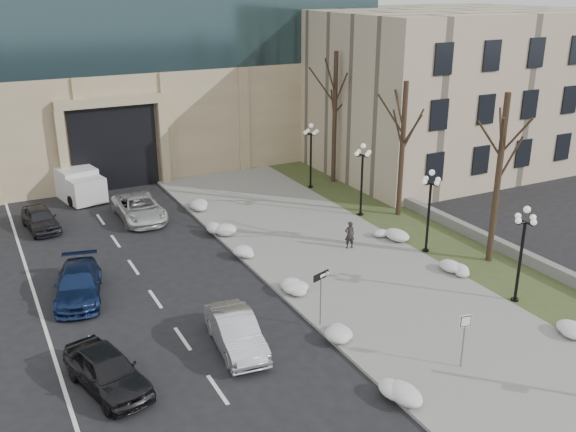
% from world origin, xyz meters
% --- Properties ---
extents(ground, '(160.00, 160.00, 0.00)m').
position_xyz_m(ground, '(0.00, 0.00, 0.00)').
color(ground, black).
rests_on(ground, ground).
extents(sidewalk, '(9.00, 40.00, 0.12)m').
position_xyz_m(sidewalk, '(3.50, 14.00, 0.06)').
color(sidewalk, gray).
rests_on(sidewalk, ground).
extents(curb, '(0.30, 40.00, 0.14)m').
position_xyz_m(curb, '(-1.00, 14.00, 0.07)').
color(curb, gray).
rests_on(curb, ground).
extents(grass_strip, '(4.00, 40.00, 0.10)m').
position_xyz_m(grass_strip, '(10.00, 14.00, 0.05)').
color(grass_strip, '#344321').
rests_on(grass_strip, ground).
extents(stone_wall, '(0.50, 30.00, 0.70)m').
position_xyz_m(stone_wall, '(12.00, 16.00, 0.35)').
color(stone_wall, slate).
rests_on(stone_wall, ground).
extents(classical_building, '(22.00, 18.12, 12.00)m').
position_xyz_m(classical_building, '(22.00, 27.98, 6.00)').
color(classical_building, tan).
rests_on(classical_building, ground).
extents(car_a, '(2.86, 4.79, 1.53)m').
position_xyz_m(car_a, '(-10.02, 7.93, 0.76)').
color(car_a, black).
rests_on(car_a, ground).
extents(car_b, '(2.04, 4.65, 1.48)m').
position_xyz_m(car_b, '(-4.78, 8.30, 0.74)').
color(car_b, '#B1B3BA').
rests_on(car_b, ground).
extents(car_c, '(3.08, 5.28, 1.44)m').
position_xyz_m(car_c, '(-9.63, 15.75, 0.72)').
color(car_c, navy).
rests_on(car_c, ground).
extents(car_d, '(2.51, 5.41, 1.50)m').
position_xyz_m(car_d, '(-4.27, 24.91, 0.75)').
color(car_d, silver).
rests_on(car_d, ground).
extents(car_e, '(2.10, 4.25, 1.39)m').
position_xyz_m(car_e, '(-10.01, 25.91, 0.70)').
color(car_e, '#29292E').
rests_on(car_e, ground).
extents(pedestrian, '(0.64, 0.49, 1.56)m').
position_xyz_m(pedestrian, '(4.78, 14.79, 0.90)').
color(pedestrian, black).
rests_on(pedestrian, sidewalk).
extents(box_truck, '(3.46, 6.93, 2.10)m').
position_xyz_m(box_truck, '(-7.06, 31.88, 1.02)').
color(box_truck, silver).
rests_on(box_truck, ground).
extents(one_way_sign, '(0.97, 0.43, 2.61)m').
position_xyz_m(one_way_sign, '(-0.74, 8.22, 2.16)').
color(one_way_sign, slate).
rests_on(one_way_sign, ground).
extents(keep_sign, '(0.51, 0.13, 2.36)m').
position_xyz_m(keep_sign, '(2.32, 2.93, 1.74)').
color(keep_sign, slate).
rests_on(keep_sign, ground).
extents(snow_clump_b, '(1.10, 1.60, 0.36)m').
position_xyz_m(snow_clump_b, '(-0.74, 2.46, 0.30)').
color(snow_clump_b, silver).
rests_on(snow_clump_b, sidewalk).
extents(snow_clump_c, '(1.10, 1.60, 0.36)m').
position_xyz_m(snow_clump_c, '(-0.60, 6.76, 0.30)').
color(snow_clump_c, silver).
rests_on(snow_clump_c, sidewalk).
extents(snow_clump_d, '(1.10, 1.60, 0.36)m').
position_xyz_m(snow_clump_d, '(-0.33, 11.41, 0.30)').
color(snow_clump_d, silver).
rests_on(snow_clump_d, sidewalk).
extents(snow_clump_e, '(1.10, 1.60, 0.36)m').
position_xyz_m(snow_clump_e, '(-0.61, 16.45, 0.30)').
color(snow_clump_e, silver).
rests_on(snow_clump_e, sidewalk).
extents(snow_clump_f, '(1.10, 1.60, 0.36)m').
position_xyz_m(snow_clump_f, '(-0.85, 19.96, 0.30)').
color(snow_clump_f, silver).
rests_on(snow_clump_f, sidewalk).
extents(snow_clump_g, '(1.10, 1.60, 0.36)m').
position_xyz_m(snow_clump_g, '(-0.55, 25.00, 0.30)').
color(snow_clump_g, silver).
rests_on(snow_clump_g, sidewalk).
extents(snow_clump_h, '(1.10, 1.60, 0.36)m').
position_xyz_m(snow_clump_h, '(7.88, 2.62, 0.30)').
color(snow_clump_h, silver).
rests_on(snow_clump_h, sidewalk).
extents(snow_clump_i, '(1.10, 1.60, 0.36)m').
position_xyz_m(snow_clump_i, '(7.69, 9.49, 0.30)').
color(snow_clump_i, silver).
rests_on(snow_clump_i, sidewalk).
extents(snow_clump_j, '(1.10, 1.60, 0.36)m').
position_xyz_m(snow_clump_j, '(7.51, 14.96, 0.30)').
color(snow_clump_j, silver).
rests_on(snow_clump_j, sidewalk).
extents(lamppost_a, '(1.18, 1.18, 4.76)m').
position_xyz_m(lamppost_a, '(8.30, 6.00, 3.07)').
color(lamppost_a, black).
rests_on(lamppost_a, ground).
extents(lamppost_b, '(1.18, 1.18, 4.76)m').
position_xyz_m(lamppost_b, '(8.30, 12.50, 3.07)').
color(lamppost_b, black).
rests_on(lamppost_b, ground).
extents(lamppost_c, '(1.18, 1.18, 4.76)m').
position_xyz_m(lamppost_c, '(8.30, 19.00, 3.07)').
color(lamppost_c, black).
rests_on(lamppost_c, ground).
extents(lamppost_d, '(1.18, 1.18, 4.76)m').
position_xyz_m(lamppost_d, '(8.30, 25.50, 3.07)').
color(lamppost_d, black).
rests_on(lamppost_d, ground).
extents(tree_near, '(3.20, 3.20, 9.00)m').
position_xyz_m(tree_near, '(10.50, 10.00, 5.83)').
color(tree_near, black).
rests_on(tree_near, ground).
extents(tree_mid, '(3.20, 3.20, 8.50)m').
position_xyz_m(tree_mid, '(10.50, 18.00, 5.50)').
color(tree_mid, black).
rests_on(tree_mid, ground).
extents(tree_far, '(3.20, 3.20, 9.50)m').
position_xyz_m(tree_far, '(10.50, 26.00, 6.15)').
color(tree_far, black).
rests_on(tree_far, ground).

